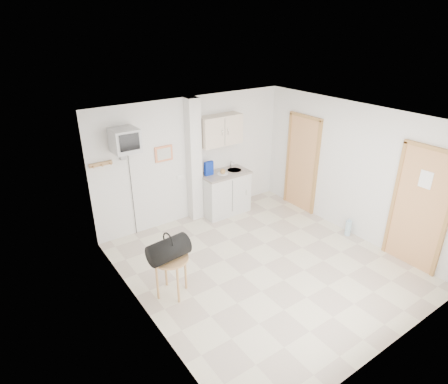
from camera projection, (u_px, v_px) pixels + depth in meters
ground at (263, 265)px, 6.37m from camera, size 4.50×4.50×0.00m
room_envelope at (276, 177)px, 5.91m from camera, size 4.24×4.54×2.55m
kitchenette at (224, 177)px, 7.82m from camera, size 1.03×0.58×2.10m
crt_television at (125, 141)px, 6.31m from camera, size 0.44×0.45×2.15m
round_table at (171, 263)px, 5.48m from camera, size 0.54×0.54×0.65m
duffel_bag at (169, 249)px, 5.34m from camera, size 0.62×0.39×0.44m
water_bottle at (348, 228)px, 7.20m from camera, size 0.11×0.11×0.34m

